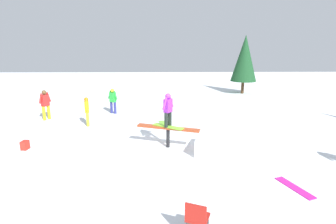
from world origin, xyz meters
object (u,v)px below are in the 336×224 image
loose_snowboard_lime (164,125)px  rail_feature (168,130)px  bystander_red (45,103)px  bystander_yellow (87,110)px  folding_chair (197,221)px  loose_snowboard_magenta (294,188)px  backpack_on_snow (25,145)px  main_rider_on_rail (168,110)px  bystander_green (113,100)px  pine_tree_near (245,58)px  loose_snowboard_white (221,126)px

loose_snowboard_lime → rail_feature: bearing=170.9°
bystander_red → bystander_yellow: 2.79m
bystander_yellow → loose_snowboard_lime: bearing=75.4°
rail_feature → folding_chair: bearing=114.6°
rail_feature → loose_snowboard_magenta: bearing=157.1°
rail_feature → backpack_on_snow: 5.59m
main_rider_on_rail → loose_snowboard_lime: size_ratio=0.94×
backpack_on_snow → bystander_green: bearing=161.7°
bystander_red → pine_tree_near: pine_tree_near is taller
bystander_yellow → loose_snowboard_lime: size_ratio=1.02×
bystander_green → folding_chair: 11.12m
loose_snowboard_white → backpack_on_snow: 8.75m
main_rider_on_rail → bystander_green: size_ratio=0.90×
bystander_red → bystander_yellow: size_ratio=1.12×
bystander_red → bystander_yellow: bystander_red is taller
loose_snowboard_magenta → pine_tree_near: (-2.96, -15.05, 2.88)m
bystander_green → loose_snowboard_white: (-5.86, 2.71, -0.82)m
rail_feature → bystander_green: bystander_green is taller
bystander_red → loose_snowboard_lime: bystander_red is taller
bystander_red → backpack_on_snow: (-0.96, 4.23, -0.74)m
loose_snowboard_white → bystander_green: bearing=166.6°
rail_feature → backpack_on_snow: size_ratio=7.27×
pine_tree_near → rail_feature: bearing=61.4°
folding_chair → pine_tree_near: pine_tree_near is taller
backpack_on_snow → folding_chair: bearing=56.0°
bystander_red → loose_snowboard_magenta: bystander_red is taller
loose_snowboard_white → backpack_on_snow: backpack_on_snow is taller
folding_chair → rail_feature: bearing=-62.2°
bystander_green → pine_tree_near: (-9.64, -6.48, 2.06)m
main_rider_on_rail → folding_chair: bearing=129.4°
loose_snowboard_magenta → loose_snowboard_white: (0.82, -5.87, 0.00)m
main_rider_on_rail → bystander_red: (6.52, -4.11, -0.59)m
loose_snowboard_lime → folding_chair: 8.12m
bystander_red → bystander_green: 3.62m
main_rider_on_rail → bystander_red: bearing=1.6°
bystander_yellow → backpack_on_snow: size_ratio=4.25×
bystander_green → main_rider_on_rail: bearing=149.4°
bystander_green → loose_snowboard_lime: bearing=170.4°
bystander_green → loose_snowboard_white: bystander_green is taller
bystander_red → bystander_green: (-3.37, -1.30, -0.08)m
bystander_red → loose_snowboard_white: 9.39m
loose_snowboard_lime → bystander_green: bearing=39.1°
loose_snowboard_lime → bystander_red: bearing=68.1°
bystander_green → folding_chair: size_ratio=1.68×
bystander_green → bystander_yellow: size_ratio=1.03×
rail_feature → bystander_yellow: size_ratio=1.71×
bystander_red → bystander_green: size_ratio=1.09×
bystander_red → loose_snowboard_lime: bearing=112.2°
bystander_green → rail_feature: bearing=149.4°
bystander_red → loose_snowboard_white: size_ratio=1.11×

